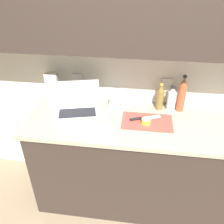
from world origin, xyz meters
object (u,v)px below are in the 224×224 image
(laptop, at_px, (77,106))
(paper_towel_roll, at_px, (52,88))
(lemon_half_cut, at_px, (146,121))
(measuring_cup, at_px, (114,101))
(bottle_water_clear, at_px, (160,97))
(bottle_oil_tall, at_px, (172,99))
(bottle_green_soda, at_px, (182,95))
(knife, at_px, (140,118))
(cutting_board, at_px, (147,122))

(laptop, relative_size, paper_towel_roll, 1.56)
(lemon_half_cut, relative_size, measuring_cup, 0.64)
(laptop, bearing_deg, bottle_water_clear, -2.06)
(laptop, height_order, bottle_oil_tall, laptop)
(bottle_green_soda, height_order, measuring_cup, bottle_green_soda)
(bottle_water_clear, bearing_deg, laptop, -167.81)
(laptop, distance_m, knife, 0.53)
(measuring_cup, height_order, paper_towel_roll, paper_towel_roll)
(paper_towel_roll, bearing_deg, bottle_green_soda, 0.28)
(cutting_board, relative_size, paper_towel_roll, 1.47)
(laptop, xyz_separation_m, bottle_green_soda, (0.85, 0.15, 0.09))
(cutting_board, bearing_deg, bottle_water_clear, 66.14)
(cutting_board, height_order, lemon_half_cut, lemon_half_cut)
(lemon_half_cut, bearing_deg, paper_towel_roll, 163.90)
(measuring_cup, bearing_deg, cutting_board, -36.25)
(cutting_board, xyz_separation_m, knife, (-0.06, 0.02, 0.01))
(laptop, height_order, measuring_cup, laptop)
(paper_towel_roll, bearing_deg, bottle_oil_tall, 0.30)
(laptop, xyz_separation_m, bottle_oil_tall, (0.77, 0.15, 0.04))
(bottle_green_soda, bearing_deg, paper_towel_roll, -179.72)
(laptop, height_order, lemon_half_cut, laptop)
(lemon_half_cut, distance_m, bottle_water_clear, 0.28)
(lemon_half_cut, height_order, measuring_cup, measuring_cup)
(paper_towel_roll, bearing_deg, cutting_board, -14.36)
(cutting_board, relative_size, lemon_half_cut, 5.45)
(bottle_green_soda, bearing_deg, bottle_oil_tall, 180.00)
(laptop, height_order, knife, laptop)
(bottle_green_soda, relative_size, bottle_oil_tall, 1.41)
(bottle_water_clear, bearing_deg, paper_towel_roll, -179.67)
(knife, bearing_deg, paper_towel_roll, 142.88)
(cutting_board, distance_m, knife, 0.06)
(bottle_water_clear, bearing_deg, measuring_cup, -178.78)
(knife, relative_size, paper_towel_roll, 0.92)
(laptop, distance_m, lemon_half_cut, 0.58)
(knife, relative_size, bottle_oil_tall, 1.11)
(lemon_half_cut, xyz_separation_m, paper_towel_roll, (-0.83, 0.24, 0.11))
(bottle_water_clear, bearing_deg, knife, -127.57)
(bottle_oil_tall, bearing_deg, bottle_green_soda, -0.00)
(cutting_board, height_order, bottle_green_soda, bottle_green_soda)
(bottle_oil_tall, xyz_separation_m, paper_towel_roll, (-1.03, -0.01, 0.03))
(knife, bearing_deg, bottle_water_clear, 29.24)
(paper_towel_roll, bearing_deg, knife, -13.93)
(bottle_green_soda, distance_m, measuring_cup, 0.56)
(laptop, xyz_separation_m, lemon_half_cut, (0.57, -0.10, -0.03))
(cutting_board, distance_m, measuring_cup, 0.36)
(bottle_oil_tall, bearing_deg, bottle_water_clear, -180.00)
(measuring_cup, bearing_deg, laptop, -154.76)
(bottle_oil_tall, distance_m, measuring_cup, 0.48)
(lemon_half_cut, bearing_deg, bottle_oil_tall, 50.39)
(knife, xyz_separation_m, lemon_half_cut, (0.05, -0.05, 0.01))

